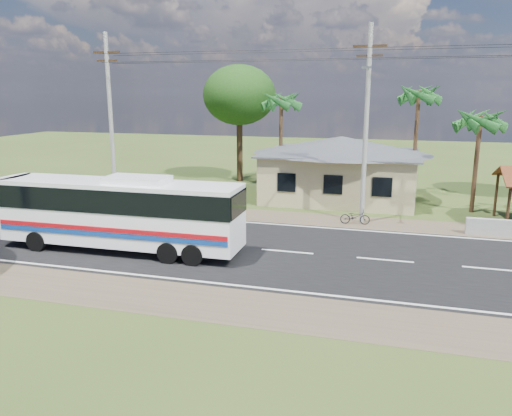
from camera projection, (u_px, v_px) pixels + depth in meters
The scene contains 11 objects.
ground at pixel (287, 252), 23.63m from camera, with size 120.00×120.00×0.00m, color #304318.
road at pixel (287, 252), 23.62m from camera, with size 120.00×16.00×0.03m.
house at pixel (341, 161), 34.95m from camera, with size 12.40×10.00×5.00m.
utility_poles at pixel (360, 122), 27.70m from camera, with size 32.80×2.22×11.00m.
palm_near at pixel (480, 120), 30.15m from camera, with size 2.80×2.80×6.70m.
palm_mid at pixel (419, 95), 34.96m from camera, with size 2.80×2.80×8.20m.
palm_far at pixel (281, 102), 38.16m from camera, with size 2.80×2.80×7.70m.
tree_behind_house at pixel (239, 95), 40.99m from camera, with size 6.00×6.00×9.61m.
coach_bus at pixel (120, 208), 23.38m from camera, with size 11.72×2.67×3.63m.
motorcycle at pixel (355, 217), 28.49m from camera, with size 0.58×1.67×0.88m, color black.
small_car at pixel (63, 204), 30.49m from camera, with size 1.72×4.27×1.46m, color #2E2D30.
Camera 1 is at (4.65, -22.10, 7.39)m, focal length 35.00 mm.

